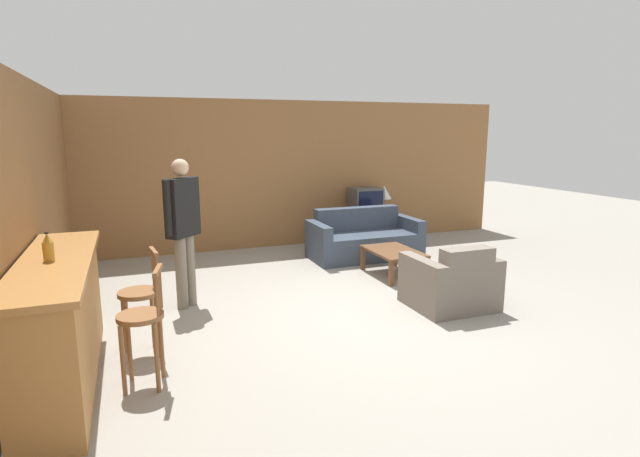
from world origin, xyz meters
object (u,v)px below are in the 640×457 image
object	(u,v)px
person_by_window	(183,224)
armchair_near	(451,283)
tv_unit	(365,229)
bottle	(48,248)
bar_chair_near	(143,325)
coffee_table	(393,254)
bar_chair_mid	(141,301)
couch_far	(364,240)
tv	(366,202)
table_lamp	(384,193)

from	to	relation	value
person_by_window	armchair_near	bearing A→B (deg)	-21.34
tv_unit	bottle	size ratio (longest dim) A/B	4.61
bottle	person_by_window	distance (m)	1.95
bar_chair_near	bottle	xyz separation A→B (m)	(-0.66, 0.28, 0.63)
armchair_near	coffee_table	xyz separation A→B (m)	(0.01, 1.41, 0.03)
bar_chair_mid	couch_far	world-z (taller)	bar_chair_mid
coffee_table	bottle	size ratio (longest dim) A/B	4.07
bottle	coffee_table	bearing A→B (deg)	23.83
tv	armchair_near	bearing A→B (deg)	-99.69
coffee_table	bottle	bearing A→B (deg)	-156.17
couch_far	bar_chair_mid	bearing A→B (deg)	-143.61
armchair_near	table_lamp	bearing A→B (deg)	74.37
armchair_near	tv	size ratio (longest dim) A/B	1.67
bar_chair_mid	person_by_window	distance (m)	1.39
bar_chair_near	person_by_window	size ratio (longest dim) A/B	0.57
bar_chair_mid	coffee_table	distance (m)	3.77
table_lamp	person_by_window	world-z (taller)	person_by_window
armchair_near	bottle	distance (m)	4.22
bar_chair_near	table_lamp	size ratio (longest dim) A/B	1.82
tv_unit	bottle	bearing A→B (deg)	-139.85
bar_chair_mid	coffee_table	bearing A→B (deg)	22.98
tv_unit	tv	xyz separation A→B (m)	(-0.00, -0.00, 0.51)
bar_chair_near	person_by_window	distance (m)	1.96
armchair_near	table_lamp	size ratio (longest dim) A/B	1.69
tv_unit	bar_chair_mid	bearing A→B (deg)	-138.22
armchair_near	bottle	xyz separation A→B (m)	(-4.11, -0.41, 0.87)
coffee_table	tv	distance (m)	2.28
person_by_window	table_lamp	bearing A→B (deg)	31.73
tv_unit	bar_chair_near	bearing A→B (deg)	-133.67
armchair_near	person_by_window	size ratio (longest dim) A/B	0.53
couch_far	bottle	distance (m)	5.20
coffee_table	tv_unit	bearing A→B (deg)	74.53
bar_chair_mid	couch_far	distance (m)	4.40
coffee_table	person_by_window	world-z (taller)	person_by_window
bar_chair_mid	tv	world-z (taller)	tv
bar_chair_mid	coffee_table	size ratio (longest dim) A/B	1.04
coffee_table	table_lamp	size ratio (longest dim) A/B	1.75
armchair_near	person_by_window	xyz separation A→B (m)	(-2.93, 1.14, 0.71)
tv_unit	bottle	xyz separation A→B (m)	(-4.72, -3.98, 0.91)
couch_far	person_by_window	distance (m)	3.40
armchair_near	tv_unit	size ratio (longest dim) A/B	0.85
bar_chair_mid	bottle	size ratio (longest dim) A/B	4.21
table_lamp	tv	bearing A→B (deg)	-179.56
bar_chair_near	coffee_table	xyz separation A→B (m)	(3.47, 2.10, -0.21)
tv_unit	person_by_window	distance (m)	4.36
bar_chair_mid	coffee_table	world-z (taller)	bar_chair_mid
couch_far	coffee_table	xyz separation A→B (m)	(-0.07, -1.14, 0.03)
armchair_near	coffee_table	distance (m)	1.41
couch_far	table_lamp	size ratio (longest dim) A/B	3.28
person_by_window	coffee_table	bearing A→B (deg)	5.25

